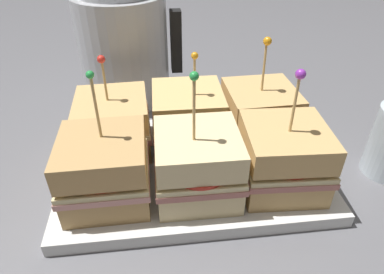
# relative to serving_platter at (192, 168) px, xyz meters

# --- Properties ---
(ground_plane) EXTENTS (6.00, 6.00, 0.00)m
(ground_plane) POSITION_rel_serving_platter_xyz_m (0.00, 0.00, -0.01)
(ground_plane) COLOR slate
(serving_platter) EXTENTS (0.35, 0.24, 0.02)m
(serving_platter) POSITION_rel_serving_platter_xyz_m (0.00, 0.00, 0.00)
(serving_platter) COLOR silver
(serving_platter) RESTS_ON ground_plane
(sandwich_front_left) EXTENTS (0.10, 0.10, 0.16)m
(sandwich_front_left) POSITION_rel_serving_platter_xyz_m (-0.11, -0.05, 0.05)
(sandwich_front_left) COLOR tan
(sandwich_front_left) RESTS_ON serving_platter
(sandwich_front_center) EXTENTS (0.10, 0.10, 0.17)m
(sandwich_front_center) POSITION_rel_serving_platter_xyz_m (-0.00, -0.06, 0.05)
(sandwich_front_center) COLOR beige
(sandwich_front_center) RESTS_ON serving_platter
(sandwich_front_right) EXTENTS (0.11, 0.11, 0.16)m
(sandwich_front_right) POSITION_rel_serving_platter_xyz_m (0.11, -0.05, 0.05)
(sandwich_front_right) COLOR tan
(sandwich_front_right) RESTS_ON serving_platter
(sandwich_back_left) EXTENTS (0.11, 0.11, 0.14)m
(sandwich_back_left) POSITION_rel_serving_platter_xyz_m (-0.11, 0.05, 0.05)
(sandwich_back_left) COLOR tan
(sandwich_back_left) RESTS_ON serving_platter
(sandwich_back_center) EXTENTS (0.10, 0.10, 0.14)m
(sandwich_back_center) POSITION_rel_serving_platter_xyz_m (-0.00, 0.05, 0.05)
(sandwich_back_center) COLOR tan
(sandwich_back_center) RESTS_ON serving_platter
(sandwich_back_right) EXTENTS (0.11, 0.11, 0.16)m
(sandwich_back_right) POSITION_rel_serving_platter_xyz_m (0.11, 0.05, 0.05)
(sandwich_back_right) COLOR tan
(sandwich_back_right) RESTS_ON serving_platter
(kettle_steel) EXTENTS (0.18, 0.16, 0.22)m
(kettle_steel) POSITION_rel_serving_platter_xyz_m (-0.10, 0.25, 0.09)
(kettle_steel) COLOR #B7BABF
(kettle_steel) RESTS_ON ground_plane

